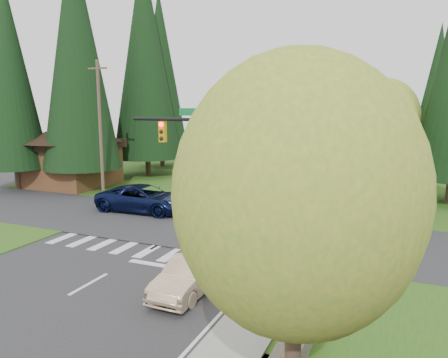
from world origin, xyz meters
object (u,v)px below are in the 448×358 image
Objects in this scene: parked_car_a at (307,185)px; parked_car_d at (348,153)px; parked_car_c at (342,163)px; suv_navy at (144,199)px; parked_car_b at (335,178)px; parked_car_e at (360,154)px; sedan_champagne at (191,274)px.

parked_car_a is 0.95× the size of parked_car_d.
parked_car_d is at bearing 91.50° from parked_car_c.
parked_car_b is at bearing -38.00° from suv_navy.
parked_car_d is at bearing -158.64° from parked_car_e.
parked_car_e is (0.00, 19.76, 0.00)m from parked_car_b.
parked_car_c is (-0.85, 10.14, -0.07)m from parked_car_b.
suv_navy is 1.50× the size of parked_car_c.
parked_car_e is (0.85, 9.61, 0.07)m from parked_car_c.
sedan_champagne is 0.67× the size of suv_navy.
parked_car_b is (1.40, 4.23, -0.01)m from parked_car_a.
suv_navy is at bearing 131.34° from sedan_champagne.
parked_car_e reaches higher than parked_car_b.
sedan_champagne is 42.63m from parked_car_d.
parked_car_a is at bearing -104.93° from parked_car_b.
parked_car_e is at bearing 88.50° from sedan_champagne.
parked_car_d reaches higher than sedan_champagne.
sedan_champagne is at bearing -83.14° from parked_car_a.
parked_car_a is (8.60, 9.33, -0.11)m from suv_navy.
parked_car_c is 9.65m from parked_car_e.
sedan_champagne is 0.89× the size of parked_car_d.
parked_car_a is at bearing -44.27° from suv_navy.
suv_navy is at bearing -123.02° from parked_car_b.
sedan_champagne is 12.88m from suv_navy.
parked_car_d is at bearing -16.27° from suv_navy.
parked_car_b is 19.76m from parked_car_e.
parked_car_b is at bearing -86.55° from parked_car_e.
parked_car_b is (1.59, 23.33, 0.06)m from sedan_champagne.
parked_car_a is 23.54m from parked_car_d.
parked_car_d is (-0.55, 9.16, 0.11)m from parked_car_c.
parked_car_d is (-1.40, 19.31, 0.05)m from parked_car_b.
suv_navy is 1.20× the size of parked_car_e.
parked_car_d reaches higher than parked_car_b.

